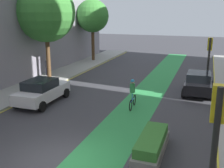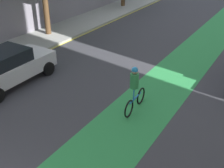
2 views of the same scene
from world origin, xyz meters
name	(u,v)px [view 1 (image 1 of 2)]	position (x,y,z in m)	size (l,w,h in m)	color
ground_plane	(58,162)	(0.00, 0.00, 0.00)	(120.00, 120.00, 0.00)	#38383D
traffic_signal_near_right	(216,132)	(5.57, -1.54, 2.85)	(0.35, 0.52, 4.05)	black
traffic_signal_far_right	(209,53)	(5.32, 13.33, 2.72)	(0.35, 0.52, 3.86)	black
car_black_right_far	(198,82)	(4.76, 11.65, 0.80)	(2.04, 4.21, 1.57)	black
car_white_left_far	(42,91)	(-4.66, 6.05, 0.80)	(2.04, 4.21, 1.57)	silver
cyclist_in_lane	(133,93)	(1.12, 6.98, 0.97)	(0.32, 1.73, 1.86)	black
pedestrian_sidewalk_left_a	(47,67)	(-8.35, 12.53, 0.92)	(0.34, 0.34, 1.52)	#262638
street_tree_near	(46,12)	(-7.76, 11.85, 5.68)	(4.95, 4.95, 8.02)	brown
street_tree_far	(92,16)	(-7.62, 21.30, 5.23)	(3.74, 3.74, 6.98)	brown
median_planter	(151,145)	(3.34, 1.88, 0.40)	(1.02, 3.15, 0.85)	slate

